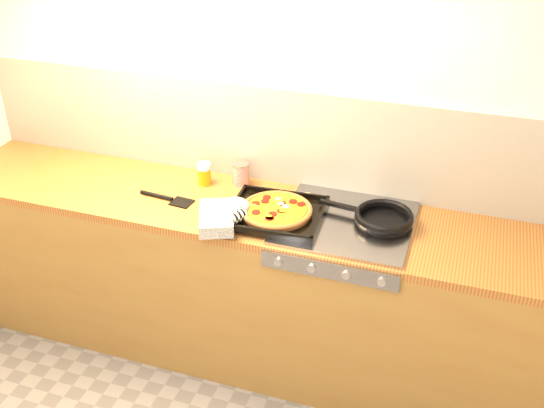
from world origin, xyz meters
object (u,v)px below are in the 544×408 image
(frying_pan, at_px, (383,218))
(juice_glass, at_px, (204,174))
(pizza_on_tray, at_px, (260,212))
(tomato_can, at_px, (241,174))

(frying_pan, height_order, juice_glass, juice_glass)
(pizza_on_tray, distance_m, frying_pan, 0.56)
(pizza_on_tray, distance_m, tomato_can, 0.36)
(juice_glass, bearing_deg, pizza_on_tray, -32.40)
(pizza_on_tray, relative_size, juice_glass, 4.94)
(pizza_on_tray, bearing_deg, juice_glass, 147.60)
(tomato_can, relative_size, juice_glass, 1.03)
(pizza_on_tray, xyz_separation_m, frying_pan, (0.54, 0.14, -0.01))
(juice_glass, bearing_deg, frying_pan, -6.48)
(tomato_can, bearing_deg, juice_glass, -163.56)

